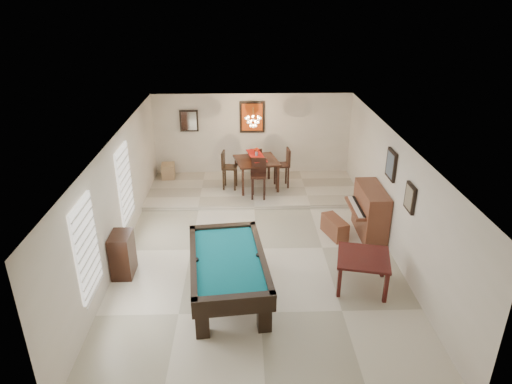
{
  "coord_description": "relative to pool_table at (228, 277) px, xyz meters",
  "views": [
    {
      "loc": [
        -0.29,
        -8.97,
        5.42
      ],
      "look_at": [
        0.0,
        0.6,
        1.15
      ],
      "focal_mm": 32.0,
      "sensor_mm": 36.0,
      "label": 1
    }
  ],
  "objects": [
    {
      "name": "wall_front",
      "position": [
        0.6,
        -2.76,
        0.87
      ],
      "size": [
        6.0,
        0.04,
        2.6
      ],
      "primitive_type": "cube",
      "color": "silver",
      "rests_on": "ground_plane"
    },
    {
      "name": "dining_chair_north",
      "position": [
        0.7,
        5.82,
        0.17
      ],
      "size": [
        0.35,
        0.35,
        0.95
      ],
      "primitive_type": null,
      "rotation": [
        0.0,
        0.0,
        3.14
      ],
      "color": "black",
      "rests_on": "dining_step"
    },
    {
      "name": "ceiling",
      "position": [
        0.6,
        1.74,
        2.17
      ],
      "size": [
        6.0,
        9.0,
        0.04
      ],
      "primitive_type": "cube",
      "color": "white",
      "rests_on": "wall_back"
    },
    {
      "name": "back_mirror",
      "position": [
        -1.3,
        6.2,
        1.37
      ],
      "size": [
        0.55,
        0.06,
        0.65
      ],
      "primitive_type": "cube",
      "color": "white",
      "rests_on": "wall_back"
    },
    {
      "name": "pool_table",
      "position": [
        0.0,
        0.0,
        0.0
      ],
      "size": [
        1.66,
        2.69,
        0.85
      ],
      "primitive_type": null,
      "rotation": [
        0.0,
        0.0,
        0.11
      ],
      "color": "black",
      "rests_on": "ground_plane"
    },
    {
      "name": "window_left_front",
      "position": [
        -2.37,
        -0.46,
        0.97
      ],
      "size": [
        0.06,
        1.0,
        1.7
      ],
      "primitive_type": "cube",
      "color": "white",
      "rests_on": "wall_left"
    },
    {
      "name": "dining_step",
      "position": [
        0.6,
        4.99,
        -0.37
      ],
      "size": [
        6.0,
        2.5,
        0.12
      ],
      "primitive_type": "cube",
      "color": "beige",
      "rests_on": "ground_plane"
    },
    {
      "name": "right_picture_upper",
      "position": [
        3.56,
        2.04,
        1.47
      ],
      "size": [
        0.06,
        0.55,
        0.65
      ],
      "primitive_type": "cube",
      "color": "slate",
      "rests_on": "wall_right"
    },
    {
      "name": "dining_chair_east",
      "position": [
        1.42,
        5.06,
        0.27
      ],
      "size": [
        0.46,
        0.46,
        1.14
      ],
      "primitive_type": null,
      "rotation": [
        0.0,
        0.0,
        -1.48
      ],
      "color": "black",
      "rests_on": "dining_step"
    },
    {
      "name": "dining_chair_south",
      "position": [
        0.72,
        4.29,
        0.24
      ],
      "size": [
        0.44,
        0.44,
        1.1
      ],
      "primitive_type": null,
      "rotation": [
        0.0,
        0.0,
        -0.08
      ],
      "color": "black",
      "rests_on": "dining_step"
    },
    {
      "name": "chandelier",
      "position": [
        0.6,
        4.94,
        1.77
      ],
      "size": [
        0.44,
        0.44,
        0.6
      ],
      "primitive_type": null,
      "color": "#FFE5B2",
      "rests_on": "ceiling"
    },
    {
      "name": "wall_right",
      "position": [
        3.6,
        1.74,
        0.87
      ],
      "size": [
        0.04,
        9.0,
        2.6
      ],
      "primitive_type": "cube",
      "color": "silver",
      "rests_on": "ground_plane"
    },
    {
      "name": "square_table",
      "position": [
        2.62,
        0.25,
        -0.08
      ],
      "size": [
        1.19,
        1.19,
        0.68
      ],
      "primitive_type": null,
      "rotation": [
        0.0,
        0.0,
        -0.23
      ],
      "color": "#37100D",
      "rests_on": "ground_plane"
    },
    {
      "name": "right_picture_lower",
      "position": [
        3.56,
        0.74,
        1.27
      ],
      "size": [
        0.06,
        0.45,
        0.55
      ],
      "primitive_type": "cube",
      "color": "gray",
      "rests_on": "wall_right"
    },
    {
      "name": "apothecary_chest",
      "position": [
        -2.18,
        0.83,
        0.04
      ],
      "size": [
        0.41,
        0.62,
        0.93
      ],
      "primitive_type": "cube",
      "color": "black",
      "rests_on": "ground_plane"
    },
    {
      "name": "corner_bench",
      "position": [
        -1.98,
        5.83,
        -0.09
      ],
      "size": [
        0.43,
        0.52,
        0.43
      ],
      "primitive_type": "cube",
      "rotation": [
        0.0,
        0.0,
        0.09
      ],
      "color": "tan",
      "rests_on": "dining_step"
    },
    {
      "name": "wall_back",
      "position": [
        0.6,
        6.24,
        0.87
      ],
      "size": [
        6.0,
        0.04,
        2.6
      ],
      "primitive_type": "cube",
      "color": "silver",
      "rests_on": "ground_plane"
    },
    {
      "name": "piano_bench",
      "position": [
        2.47,
        2.29,
        -0.2
      ],
      "size": [
        0.56,
        0.88,
        0.46
      ],
      "primitive_type": "cube",
      "rotation": [
        0.0,
        0.0,
        0.32
      ],
      "color": "brown",
      "rests_on": "ground_plane"
    },
    {
      "name": "upright_piano",
      "position": [
        3.18,
        2.35,
        0.17
      ],
      "size": [
        0.8,
        1.43,
        1.19
      ],
      "primitive_type": null,
      "color": "brown",
      "rests_on": "ground_plane"
    },
    {
      "name": "ground_plane",
      "position": [
        0.6,
        1.74,
        -0.44
      ],
      "size": [
        6.0,
        9.0,
        0.02
      ],
      "primitive_type": "cube",
      "color": "beige"
    },
    {
      "name": "back_painting",
      "position": [
        0.6,
        6.2,
        1.47
      ],
      "size": [
        0.75,
        0.06,
        0.95
      ],
      "primitive_type": "cube",
      "color": "#D84C14",
      "rests_on": "wall_back"
    },
    {
      "name": "dining_chair_west",
      "position": [
        -0.08,
        4.97,
        0.24
      ],
      "size": [
        0.46,
        0.46,
        1.1
      ],
      "primitive_type": null,
      "rotation": [
        0.0,
        0.0,
        1.44
      ],
      "color": "black",
      "rests_on": "dining_step"
    },
    {
      "name": "wall_left",
      "position": [
        -2.4,
        1.74,
        0.87
      ],
      "size": [
        0.04,
        9.0,
        2.6
      ],
      "primitive_type": "cube",
      "color": "silver",
      "rests_on": "ground_plane"
    },
    {
      "name": "window_left_rear",
      "position": [
        -2.37,
        2.34,
        0.97
      ],
      "size": [
        0.06,
        1.0,
        1.7
      ],
      "primitive_type": "cube",
      "color": "white",
      "rests_on": "wall_left"
    },
    {
      "name": "flower_vase",
      "position": [
        0.69,
        5.02,
        0.78
      ],
      "size": [
        0.14,
        0.14,
        0.24
      ],
      "primitive_type": null,
      "rotation": [
        0.0,
        0.0,
        -0.01
      ],
      "color": "#AC280E",
      "rests_on": "dining_table"
    },
    {
      "name": "dining_table",
      "position": [
        0.69,
        5.02,
        0.18
      ],
      "size": [
        1.38,
        1.38,
        0.96
      ],
      "primitive_type": null,
      "rotation": [
        0.0,
        0.0,
        0.2
      ],
      "color": "black",
      "rests_on": "dining_step"
    }
  ]
}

